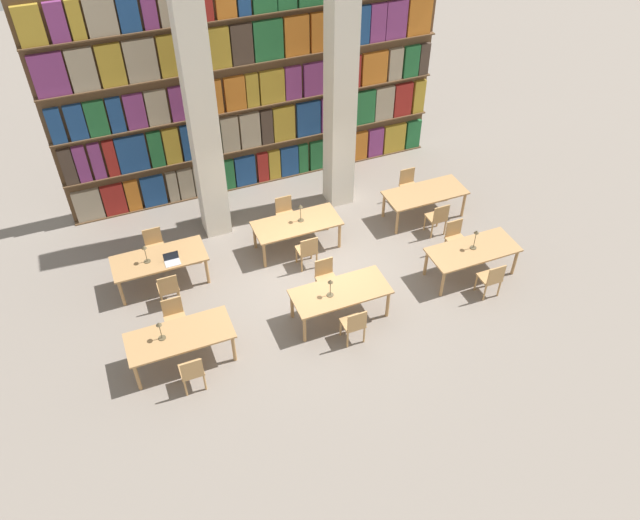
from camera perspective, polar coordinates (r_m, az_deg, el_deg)
The scene contains 28 objects.
ground_plane at distance 13.84m, azimuth -0.18°, elevation -1.74°, with size 40.00×40.00×0.00m, color gray.
bookshelf_bank at distance 15.55m, azimuth -6.05°, elevation 15.33°, with size 9.60×0.35×5.50m.
pillar_left at distance 13.76m, azimuth -10.77°, elevation 12.69°, with size 0.60×0.60×6.00m.
pillar_center at distance 14.60m, azimuth 1.88°, elevation 15.19°, with size 0.60×0.60×6.00m.
reading_table_0 at distance 12.07m, azimuth -12.69°, elevation -6.97°, with size 1.99×0.87×0.73m.
chair_0 at distance 11.72m, azimuth -11.63°, elevation -9.94°, with size 0.42×0.40×0.89m.
chair_1 at distance 12.68m, azimuth -13.13°, elevation -5.12°, with size 0.42×0.40×0.89m.
desk_lamp_0 at distance 11.82m, azimuth -14.45°, elevation -6.03°, with size 0.14×0.14×0.43m.
reading_table_1 at distance 12.58m, azimuth 1.87°, elevation -3.10°, with size 1.99×0.87×0.73m.
chair_2 at distance 12.25m, azimuth 3.14°, elevation -5.87°, with size 0.42×0.40×0.89m.
chair_3 at distance 13.17m, azimuth 0.54°, elevation -1.58°, with size 0.42×0.40×0.89m.
desk_lamp_1 at distance 12.24m, azimuth 0.95°, elevation -2.30°, with size 0.14×0.14×0.42m.
reading_table_2 at distance 13.92m, azimuth 13.79°, elevation 0.73°, with size 1.99×0.87×0.73m.
chair_4 at distance 13.64m, azimuth 15.40°, elevation -1.61°, with size 0.42×0.40×0.89m.
chair_5 at distance 14.48m, azimuth 12.28°, elevation 2.01°, with size 0.42×0.40×0.89m.
desk_lamp_2 at distance 13.70m, azimuth 14.04°, elevation 2.12°, with size 0.14×0.14×0.49m.
reading_table_3 at distance 13.74m, azimuth -14.47°, elevation -0.06°, with size 1.99×0.87×0.73m.
chair_6 at distance 13.31m, azimuth -13.70°, elevation -2.49°, with size 0.42×0.40×0.89m.
chair_7 at distance 14.40m, azimuth -14.86°, elevation 1.24°, with size 0.42×0.40×0.89m.
desk_lamp_3 at distance 13.48m, azimuth -15.72°, elevation 0.79°, with size 0.14×0.14×0.44m.
laptop at distance 13.49m, azimuth -13.37°, elevation -0.06°, with size 0.32×0.22×0.21m.
reading_table_4 at distance 14.24m, azimuth -2.14°, elevation 3.19°, with size 1.99×0.87×0.73m.
chair_8 at distance 13.82m, azimuth -1.16°, elevation 0.90°, with size 0.42×0.40×0.89m.
chair_9 at distance 14.87m, azimuth -3.18°, elevation 4.27°, with size 0.42×0.40×0.89m.
desk_lamp_4 at distance 14.06m, azimuth -1.79°, elevation 4.59°, with size 0.14×0.14×0.45m.
reading_table_5 at distance 15.39m, azimuth 9.58°, elevation 5.91°, with size 1.99×0.87×0.73m.
chair_10 at distance 14.99m, azimuth 10.70°, elevation 3.84°, with size 0.42×0.40×0.89m.
chair_11 at distance 15.96m, azimuth 8.10°, elevation 6.82°, with size 0.42×0.40×0.89m.
Camera 1 is at (-3.74, -9.32, 9.53)m, focal length 35.00 mm.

